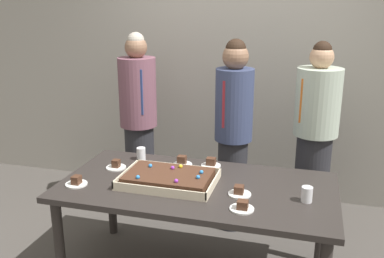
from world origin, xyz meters
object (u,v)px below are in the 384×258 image
at_px(plated_slice_center_front, 116,166).
at_px(drink_cup_middle, 307,194).
at_px(party_table, 197,195).
at_px(plated_slice_center_back, 211,164).
at_px(plated_slice_near_left, 239,192).
at_px(person_striped_tie_right, 315,137).
at_px(person_green_shirt_behind, 139,120).
at_px(plated_slice_far_left, 242,207).
at_px(sheet_cake, 169,178).
at_px(plated_slice_near_right, 76,182).
at_px(plated_slice_far_right, 182,162).
at_px(person_serving_front, 233,133).
at_px(drink_cup_nearest, 141,154).

height_order(plated_slice_center_front, drink_cup_middle, drink_cup_middle).
bearing_deg(party_table, plated_slice_center_back, 87.80).
bearing_deg(plated_slice_near_left, person_striped_tie_right, 66.41).
height_order(party_table, person_striped_tie_right, person_striped_tie_right).
height_order(drink_cup_middle, person_striped_tie_right, person_striped_tie_right).
bearing_deg(person_green_shirt_behind, party_table, 8.18).
height_order(plated_slice_near_left, plated_slice_far_left, same).
distance_m(party_table, plated_slice_center_back, 0.37).
relative_size(sheet_cake, plated_slice_center_front, 4.34).
height_order(plated_slice_near_left, plated_slice_center_front, plated_slice_center_front).
bearing_deg(plated_slice_near_right, plated_slice_far_left, -2.84).
bearing_deg(plated_slice_far_right, person_serving_front, 57.66).
bearing_deg(person_serving_front, plated_slice_near_right, -21.34).
xyz_separation_m(sheet_cake, person_green_shirt_behind, (-0.64, 1.01, 0.10)).
height_order(plated_slice_far_left, plated_slice_center_back, plated_slice_center_back).
relative_size(plated_slice_far_left, drink_cup_nearest, 1.50).
bearing_deg(drink_cup_middle, person_serving_front, 125.87).
xyz_separation_m(plated_slice_far_left, person_serving_front, (-0.26, 1.09, 0.12)).
bearing_deg(person_striped_tie_right, drink_cup_nearest, -20.76).
distance_m(plated_slice_center_back, person_green_shirt_behind, 1.05).
xyz_separation_m(party_table, drink_cup_nearest, (-0.55, 0.35, 0.13)).
bearing_deg(plated_slice_center_back, plated_slice_far_right, -169.51).
height_order(plated_slice_near_right, drink_cup_middle, drink_cup_middle).
height_order(plated_slice_far_right, plated_slice_center_front, plated_slice_far_right).
distance_m(sheet_cake, plated_slice_near_left, 0.51).
height_order(plated_slice_near_left, plated_slice_near_right, plated_slice_near_right).
height_order(plated_slice_near_left, drink_cup_nearest, drink_cup_nearest).
xyz_separation_m(plated_slice_far_right, person_green_shirt_behind, (-0.63, 0.66, 0.12)).
bearing_deg(person_striped_tie_right, plated_slice_center_back, -7.11).
xyz_separation_m(plated_slice_center_front, drink_cup_nearest, (0.11, 0.22, 0.03)).
distance_m(plated_slice_far_left, person_green_shirt_behind, 1.74).
distance_m(plated_slice_near_left, person_green_shirt_behind, 1.56).
bearing_deg(person_serving_front, plated_slice_center_back, 8.36).
bearing_deg(plated_slice_center_front, plated_slice_near_left, -12.09).
relative_size(plated_slice_near_left, plated_slice_center_back, 1.00).
distance_m(sheet_cake, person_striped_tie_right, 1.40).
bearing_deg(drink_cup_nearest, party_table, -31.97).
bearing_deg(drink_cup_middle, person_striped_tie_right, 87.97).
relative_size(drink_cup_nearest, drink_cup_middle, 1.00).
relative_size(plated_slice_center_back, person_striped_tie_right, 0.09).
relative_size(sheet_cake, plated_slice_far_right, 4.34).
height_order(plated_slice_near_left, person_green_shirt_behind, person_green_shirt_behind).
relative_size(sheet_cake, person_striped_tie_right, 0.40).
bearing_deg(party_table, plated_slice_far_right, 122.65).
bearing_deg(person_serving_front, sheet_cake, 0.02).
bearing_deg(plated_slice_near_left, plated_slice_center_back, 123.56).
distance_m(plated_slice_far_left, plated_slice_center_back, 0.74).
distance_m(plated_slice_center_front, drink_cup_middle, 1.42).
xyz_separation_m(plated_slice_center_back, drink_cup_middle, (0.72, -0.43, 0.03)).
xyz_separation_m(plated_slice_near_right, plated_slice_center_front, (0.13, 0.36, -0.00)).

